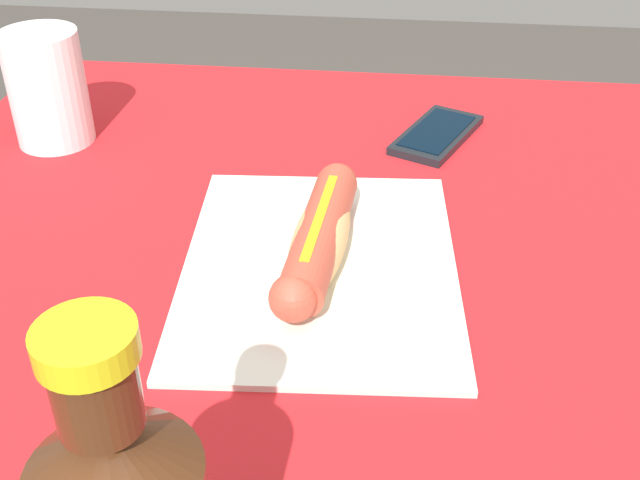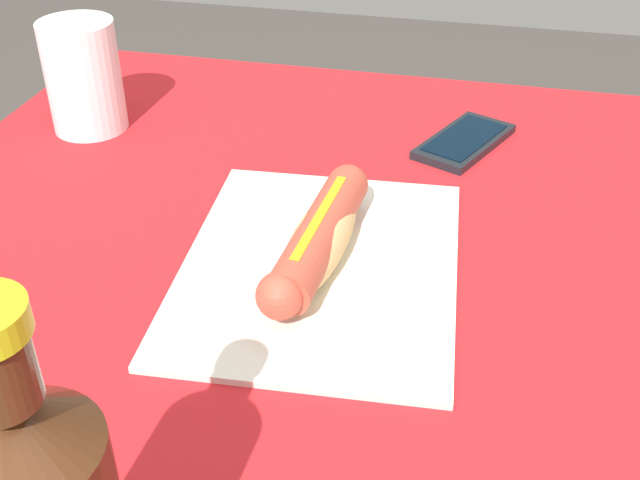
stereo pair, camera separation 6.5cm
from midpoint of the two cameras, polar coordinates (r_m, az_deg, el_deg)
name	(u,v)px [view 2 (the right image)]	position (r m, az deg, el deg)	size (l,w,h in m)	color
dining_table	(302,416)	(0.77, 1.18, -12.67)	(0.97, 0.85, 0.75)	brown
paper_wrapper	(320,266)	(0.68, 2.72, -1.97)	(0.30, 0.23, 0.01)	silver
hot_dog	(320,237)	(0.67, 2.79, 0.11)	(0.22, 0.06, 0.05)	#E5BC75
cell_phone	(464,141)	(0.91, 12.43, 6.92)	(0.14, 0.11, 0.01)	black
drinking_cup	(83,76)	(0.93, -14.78, 11.29)	(0.08, 0.08, 0.13)	white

